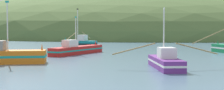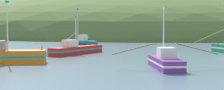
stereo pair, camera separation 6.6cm
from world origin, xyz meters
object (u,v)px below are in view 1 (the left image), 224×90
fishing_boat_teal (80,43)px  fishing_boat_purple (165,61)px  fishing_boat_red (77,49)px  fishing_boat_orange (1,55)px

fishing_boat_teal → fishing_boat_purple: size_ratio=1.08×
fishing_boat_red → fishing_boat_purple: 18.44m
fishing_boat_red → fishing_boat_teal: bearing=33.2°
fishing_boat_purple → fishing_boat_teal: bearing=16.1°
fishing_boat_purple → fishing_boat_red: bearing=28.3°
fishing_boat_purple → fishing_boat_orange: bearing=72.9°
fishing_boat_purple → fishing_boat_orange: (-16.58, -0.94, 0.19)m
fishing_boat_purple → fishing_boat_orange: size_ratio=1.00×
fishing_boat_red → fishing_boat_teal: (-5.38, 13.84, 0.16)m
fishing_boat_teal → fishing_boat_orange: bearing=99.8°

